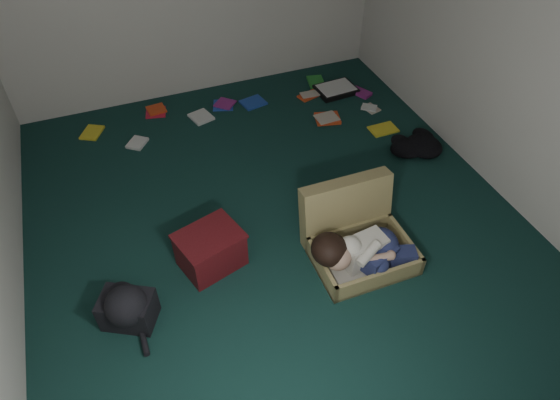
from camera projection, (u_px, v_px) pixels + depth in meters
floor at (274, 218)px, 4.25m from camera, size 4.50×4.50×0.00m
wall_front at (487, 381)px, 1.84m from camera, size 4.50×0.00×4.50m
wall_right at (512, 35)px, 3.88m from camera, size 0.00×4.50×4.50m
suitcase at (356, 235)px, 3.89m from camera, size 0.75×0.73×0.55m
person at (362, 251)px, 3.72m from camera, size 0.81×0.39×0.34m
maroon_bin at (210, 250)px, 3.79m from camera, size 0.56×0.49×0.32m
backpack at (128, 309)px, 3.44m from camera, size 0.56×0.53×0.27m
clothing_pile at (420, 142)px, 4.91m from camera, size 0.55×0.49×0.15m
paper_tray at (336, 89)px, 5.69m from camera, size 0.46×0.36×0.06m
book_scatter at (279, 111)px, 5.40m from camera, size 3.18×1.79×0.02m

